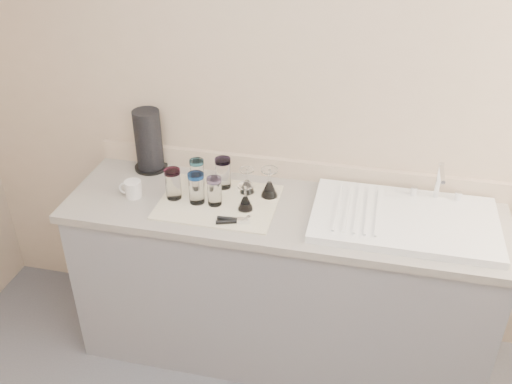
% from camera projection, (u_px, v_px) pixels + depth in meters
% --- Properties ---
extents(room_envelope, '(3.54, 3.50, 2.52)m').
position_uv_depth(room_envelope, '(195.00, 247.00, 1.32)').
color(room_envelope, '#525257').
rests_on(room_envelope, ground).
extents(counter_unit, '(2.06, 0.62, 0.90)m').
position_uv_depth(counter_unit, '(281.00, 282.00, 2.90)').
color(counter_unit, gray).
rests_on(counter_unit, ground).
extents(sink_unit, '(0.82, 0.50, 0.22)m').
position_uv_depth(sink_unit, '(405.00, 219.00, 2.55)').
color(sink_unit, white).
rests_on(sink_unit, counter_unit).
extents(dish_towel, '(0.55, 0.42, 0.01)m').
position_uv_depth(dish_towel, '(219.00, 202.00, 2.70)').
color(dish_towel, silver).
rests_on(dish_towel, counter_unit).
extents(tumbler_cyan, '(0.07, 0.07, 0.14)m').
position_uv_depth(tumbler_cyan, '(197.00, 173.00, 2.78)').
color(tumbler_cyan, white).
rests_on(tumbler_cyan, dish_towel).
extents(tumbler_purple, '(0.08, 0.08, 0.15)m').
position_uv_depth(tumbler_purple, '(223.00, 173.00, 2.77)').
color(tumbler_purple, white).
rests_on(tumbler_purple, dish_towel).
extents(tumbler_magenta, '(0.08, 0.08, 0.15)m').
position_uv_depth(tumbler_magenta, '(173.00, 184.00, 2.68)').
color(tumbler_magenta, white).
rests_on(tumbler_magenta, dish_towel).
extents(tumbler_blue, '(0.08, 0.08, 0.15)m').
position_uv_depth(tumbler_blue, '(196.00, 188.00, 2.65)').
color(tumbler_blue, white).
rests_on(tumbler_blue, dish_towel).
extents(tumbler_lavender, '(0.07, 0.07, 0.14)m').
position_uv_depth(tumbler_lavender, '(214.00, 191.00, 2.64)').
color(tumbler_lavender, white).
rests_on(tumbler_lavender, dish_towel).
extents(goblet_back_left, '(0.07, 0.07, 0.13)m').
position_uv_depth(goblet_back_left, '(247.00, 184.00, 2.75)').
color(goblet_back_left, white).
rests_on(goblet_back_left, dish_towel).
extents(goblet_back_right, '(0.08, 0.08, 0.14)m').
position_uv_depth(goblet_back_right, '(269.00, 187.00, 2.71)').
color(goblet_back_right, white).
rests_on(goblet_back_right, dish_towel).
extents(goblet_front_left, '(0.07, 0.07, 0.13)m').
position_uv_depth(goblet_front_left, '(245.00, 201.00, 2.62)').
color(goblet_front_left, white).
rests_on(goblet_front_left, dish_towel).
extents(can_opener, '(0.15, 0.07, 0.02)m').
position_uv_depth(can_opener, '(233.00, 220.00, 2.54)').
color(can_opener, silver).
rests_on(can_opener, dish_towel).
extents(white_mug, '(0.12, 0.09, 0.08)m').
position_uv_depth(white_mug, '(133.00, 189.00, 2.73)').
color(white_mug, silver).
rests_on(white_mug, counter_unit).
extents(paper_towel_roll, '(0.17, 0.17, 0.32)m').
position_uv_depth(paper_towel_roll, '(149.00, 141.00, 2.90)').
color(paper_towel_roll, black).
rests_on(paper_towel_roll, counter_unit).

